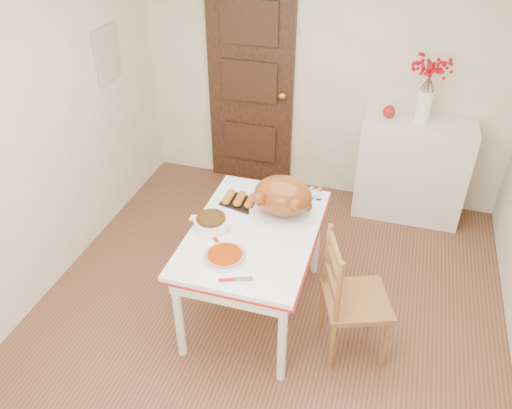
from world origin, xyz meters
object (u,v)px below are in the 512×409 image
(sideboard, at_px, (411,169))
(kitchen_table, at_px, (254,271))
(chair_oak, at_px, (357,298))
(pumpkin_pie, at_px, (225,256))
(turkey_platter, at_px, (283,198))

(sideboard, xyz_separation_m, kitchen_table, (-1.03, -1.65, -0.10))
(chair_oak, distance_m, pumpkin_pie, 0.92)
(turkey_platter, xyz_separation_m, pumpkin_pie, (-0.23, -0.57, -0.12))
(turkey_platter, distance_m, pumpkin_pie, 0.63)
(sideboard, bearing_deg, pumpkin_pie, -119.20)
(sideboard, relative_size, turkey_platter, 2.00)
(kitchen_table, bearing_deg, chair_oak, -11.70)
(sideboard, xyz_separation_m, pumpkin_pie, (-1.11, -1.99, 0.30))
(kitchen_table, distance_m, chair_oak, 0.78)
(turkey_platter, bearing_deg, chair_oak, -50.93)
(sideboard, height_order, chair_oak, sideboard)
(kitchen_table, relative_size, pumpkin_pie, 4.82)
(sideboard, bearing_deg, chair_oak, -98.32)
(kitchen_table, relative_size, turkey_platter, 2.63)
(turkey_platter, bearing_deg, pumpkin_pie, -131.59)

